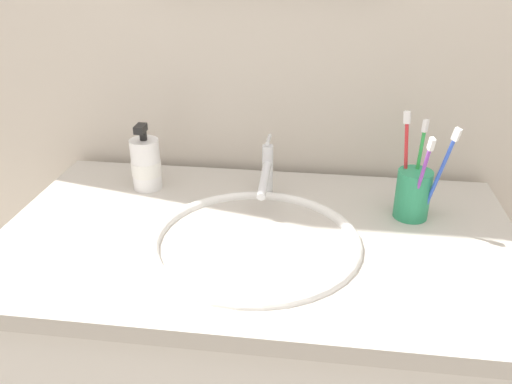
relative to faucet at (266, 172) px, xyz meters
The scene contains 9 objects.
tiled_wall_back 0.35m from the faucet, 89.57° to the left, with size 2.20×0.04×2.40m, color beige.
sink_basin 0.21m from the faucet, 90.00° to the right, with size 0.40×0.40×0.10m.
faucet is the anchor object (origin of this frame).
toothbrush_cup 0.31m from the faucet, ahead, with size 0.07×0.07×0.10m, color #2D9966.
toothbrush_blue 0.35m from the faucet, 12.90° to the right, with size 0.05×0.04×0.20m.
toothbrush_green 0.31m from the faucet, ahead, with size 0.02×0.03×0.19m.
toothbrush_purple 0.32m from the faucet, 15.56° to the right, with size 0.02×0.05×0.19m.
toothbrush_red 0.29m from the faucet, ahead, with size 0.03×0.02×0.21m.
soap_dispenser 0.27m from the faucet, behind, with size 0.07×0.07×0.15m.
Camera 1 is at (0.11, -0.87, 1.37)m, focal length 37.14 mm.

